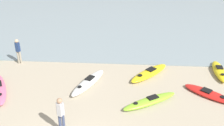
{
  "coord_description": "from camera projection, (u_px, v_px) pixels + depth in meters",
  "views": [
    {
      "loc": [
        2.2,
        -6.29,
        7.4
      ],
      "look_at": [
        1.2,
        7.79,
        0.5
      ],
      "focal_mm": 42.0,
      "sensor_mm": 36.0,
      "label": 1
    }
  ],
  "objects": [
    {
      "name": "kayak_on_sand_8",
      "position": [
        219.0,
        71.0,
        15.46
      ],
      "size": [
        0.85,
        2.71,
        0.4
      ],
      "color": "yellow",
      "rests_on": "ground_plane"
    },
    {
      "name": "kayak_on_sand_3",
      "position": [
        88.0,
        82.0,
        14.3
      ],
      "size": [
        1.82,
        3.14,
        0.39
      ],
      "color": "white",
      "rests_on": "ground_plane"
    },
    {
      "name": "kayak_on_sand_5",
      "position": [
        209.0,
        94.0,
        13.36
      ],
      "size": [
        2.54,
        2.26,
        0.29
      ],
      "color": "red",
      "rests_on": "ground_plane"
    },
    {
      "name": "kayak_on_sand_0",
      "position": [
        149.0,
        73.0,
        15.29
      ],
      "size": [
        2.61,
        2.82,
        0.37
      ],
      "color": "yellow",
      "rests_on": "ground_plane"
    },
    {
      "name": "person_near_foreground",
      "position": [
        61.0,
        113.0,
        10.59
      ],
      "size": [
        0.33,
        0.27,
        1.64
      ],
      "color": "#384260",
      "rests_on": "ground_plane"
    },
    {
      "name": "kayak_on_sand_7",
      "position": [
        150.0,
        101.0,
        12.73
      ],
      "size": [
        2.88,
        2.14,
        0.34
      ],
      "color": "#8CCC2D",
      "rests_on": "ground_plane"
    },
    {
      "name": "person_near_waterline",
      "position": [
        18.0,
        50.0,
        16.4
      ],
      "size": [
        0.33,
        0.23,
        1.65
      ],
      "color": "gray",
      "rests_on": "ground_plane"
    }
  ]
}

